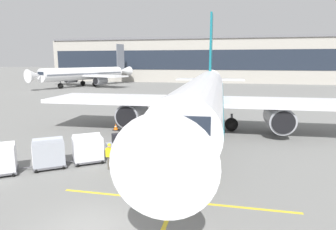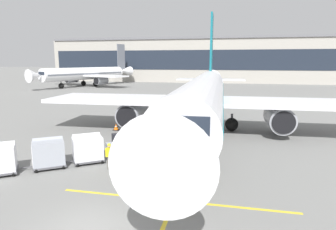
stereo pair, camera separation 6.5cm
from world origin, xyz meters
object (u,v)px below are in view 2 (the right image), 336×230
at_px(belt_loader, 132,140).
at_px(safety_cone_engine_keepout, 123,132).
at_px(baggage_cart_second, 49,153).
at_px(safety_cone_nose_mark, 125,136).
at_px(baggage_cart_lead, 88,148).
at_px(distant_airplane, 87,74).
at_px(parked_airplane, 204,96).
at_px(ground_crew_by_carts, 109,155).
at_px(ground_crew_by_loader, 143,142).
at_px(safety_cone_wingtip, 116,127).

xyz_separation_m(belt_loader, safety_cone_engine_keepout, (-2.50, 4.54, -0.60)).
xyz_separation_m(baggage_cart_second, safety_cone_nose_mark, (2.41, 7.65, -0.65)).
bearing_deg(baggage_cart_lead, safety_cone_nose_mark, 86.15).
xyz_separation_m(safety_cone_nose_mark, distant_airplane, (-29.85, 50.74, 3.05)).
distance_m(parked_airplane, belt_loader, 9.33).
bearing_deg(ground_crew_by_carts, baggage_cart_lead, 153.30).
bearing_deg(ground_crew_by_loader, safety_cone_wingtip, 125.50).
bearing_deg(ground_crew_by_loader, belt_loader, 150.42).
bearing_deg(parked_airplane, safety_cone_engine_keepout, -156.72).
relative_size(belt_loader, safety_cone_engine_keepout, 7.03).
xyz_separation_m(baggage_cart_lead, safety_cone_engine_keepout, (-0.30, 7.49, -0.66)).
distance_m(ground_crew_by_loader, distant_airplane, 63.62).
bearing_deg(baggage_cart_second, baggage_cart_lead, 36.80).
bearing_deg(ground_crew_by_loader, ground_crew_by_carts, -109.45).
bearing_deg(baggage_cart_second, distant_airplane, 115.16).
distance_m(ground_crew_by_loader, safety_cone_nose_mark, 4.78).
bearing_deg(parked_airplane, distant_airplane, 128.11).
relative_size(ground_crew_by_loader, safety_cone_wingtip, 2.65).
xyz_separation_m(parked_airplane, safety_cone_nose_mark, (-6.48, -4.43, -3.17)).
relative_size(belt_loader, safety_cone_wingtip, 7.41).
xyz_separation_m(ground_crew_by_loader, safety_cone_nose_mark, (-2.82, 3.80, -0.65)).
xyz_separation_m(baggage_cart_second, ground_crew_by_carts, (4.04, 0.47, -0.00)).
bearing_deg(safety_cone_engine_keepout, safety_cone_wingtip, 127.91).
distance_m(baggage_cart_second, safety_cone_engine_keepout, 9.17).
relative_size(belt_loader, distant_airplane, 0.15).
bearing_deg(parked_airplane, safety_cone_nose_mark, -145.66).
bearing_deg(safety_cone_wingtip, ground_crew_by_loader, -54.50).
relative_size(safety_cone_nose_mark, distant_airplane, 0.02).
bearing_deg(distant_airplane, baggage_cart_second, -64.84).
relative_size(baggage_cart_second, distant_airplane, 0.08).
bearing_deg(ground_crew_by_carts, parked_airplane, 67.32).
relative_size(parked_airplane, safety_cone_wingtip, 61.87).
height_order(parked_airplane, belt_loader, parked_airplane).
bearing_deg(safety_cone_nose_mark, baggage_cart_lead, -93.85).
distance_m(baggage_cart_lead, safety_cone_wingtip, 9.54).
relative_size(ground_crew_by_carts, safety_cone_nose_mark, 2.45).
bearing_deg(baggage_cart_lead, baggage_cart_second, -143.20).
relative_size(belt_loader, baggage_cart_second, 1.82).
bearing_deg(safety_cone_nose_mark, belt_loader, -60.85).
xyz_separation_m(parked_airplane, distant_airplane, (-36.33, 46.32, -0.11)).
relative_size(baggage_cart_second, safety_cone_engine_keepout, 3.87).
height_order(baggage_cart_second, safety_cone_wingtip, baggage_cart_second).
bearing_deg(baggage_cart_second, safety_cone_nose_mark, 72.50).
bearing_deg(safety_cone_wingtip, distant_airplane, 120.21).
bearing_deg(ground_crew_by_loader, distant_airplane, 120.92).
height_order(baggage_cart_lead, safety_cone_wingtip, baggage_cart_lead).
bearing_deg(baggage_cart_lead, distant_airplane, 117.35).
distance_m(baggage_cart_second, safety_cone_nose_mark, 8.05).
bearing_deg(ground_crew_by_loader, baggage_cart_lead, -143.96).
height_order(belt_loader, safety_cone_nose_mark, belt_loader).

